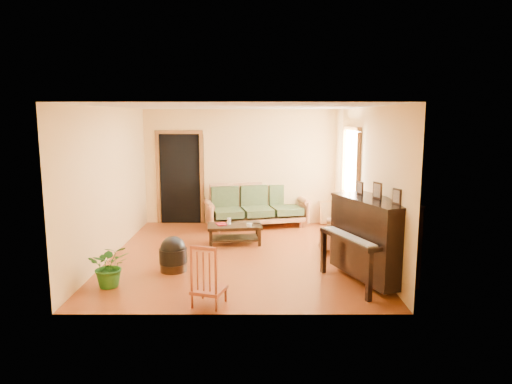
{
  "coord_description": "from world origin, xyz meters",
  "views": [
    {
      "loc": [
        0.29,
        -7.85,
        2.43
      ],
      "look_at": [
        0.29,
        0.2,
        1.1
      ],
      "focal_mm": 32.0,
      "sensor_mm": 36.0,
      "label": 1
    }
  ],
  "objects_px": {
    "piano": "(372,241)",
    "potted_plant": "(110,266)",
    "armchair": "(339,230)",
    "red_chair": "(209,274)",
    "footstool": "(173,258)",
    "sofa": "(257,206)",
    "ceramic_crock": "(336,220)",
    "coffee_table": "(235,234)"
  },
  "relations": [
    {
      "from": "coffee_table",
      "to": "footstool",
      "type": "height_order",
      "value": "footstool"
    },
    {
      "from": "armchair",
      "to": "piano",
      "type": "distance_m",
      "value": 1.65
    },
    {
      "from": "footstool",
      "to": "coffee_table",
      "type": "bearing_deg",
      "value": 60.31
    },
    {
      "from": "footstool",
      "to": "ceramic_crock",
      "type": "relative_size",
      "value": 1.89
    },
    {
      "from": "armchair",
      "to": "footstool",
      "type": "distance_m",
      "value": 3.07
    },
    {
      "from": "red_chair",
      "to": "sofa",
      "type": "bearing_deg",
      "value": 98.88
    },
    {
      "from": "coffee_table",
      "to": "potted_plant",
      "type": "relative_size",
      "value": 1.63
    },
    {
      "from": "sofa",
      "to": "piano",
      "type": "distance_m",
      "value": 3.84
    },
    {
      "from": "sofa",
      "to": "piano",
      "type": "height_order",
      "value": "piano"
    },
    {
      "from": "sofa",
      "to": "ceramic_crock",
      "type": "distance_m",
      "value": 1.85
    },
    {
      "from": "ceramic_crock",
      "to": "armchair",
      "type": "bearing_deg",
      "value": -98.54
    },
    {
      "from": "red_chair",
      "to": "potted_plant",
      "type": "xyz_separation_m",
      "value": [
        -1.49,
        0.64,
        -0.1
      ]
    },
    {
      "from": "red_chair",
      "to": "armchair",
      "type": "bearing_deg",
      "value": 66.36
    },
    {
      "from": "red_chair",
      "to": "potted_plant",
      "type": "bearing_deg",
      "value": 173.89
    },
    {
      "from": "sofa",
      "to": "red_chair",
      "type": "height_order",
      "value": "sofa"
    },
    {
      "from": "armchair",
      "to": "coffee_table",
      "type": "bearing_deg",
      "value": -174.26
    },
    {
      "from": "coffee_table",
      "to": "armchair",
      "type": "relative_size",
      "value": 1.34
    },
    {
      "from": "piano",
      "to": "red_chair",
      "type": "xyz_separation_m",
      "value": [
        -2.33,
        -0.85,
        -0.21
      ]
    },
    {
      "from": "sofa",
      "to": "potted_plant",
      "type": "relative_size",
      "value": 3.51
    },
    {
      "from": "piano",
      "to": "potted_plant",
      "type": "bearing_deg",
      "value": 161.78
    },
    {
      "from": "armchair",
      "to": "red_chair",
      "type": "distance_m",
      "value": 3.26
    },
    {
      "from": "red_chair",
      "to": "potted_plant",
      "type": "height_order",
      "value": "red_chair"
    },
    {
      "from": "sofa",
      "to": "ceramic_crock",
      "type": "height_order",
      "value": "sofa"
    },
    {
      "from": "ceramic_crock",
      "to": "coffee_table",
      "type": "bearing_deg",
      "value": -144.95
    },
    {
      "from": "coffee_table",
      "to": "piano",
      "type": "bearing_deg",
      "value": -44.07
    },
    {
      "from": "piano",
      "to": "ceramic_crock",
      "type": "bearing_deg",
      "value": 66.97
    },
    {
      "from": "potted_plant",
      "to": "piano",
      "type": "bearing_deg",
      "value": 3.05
    },
    {
      "from": "piano",
      "to": "potted_plant",
      "type": "xyz_separation_m",
      "value": [
        -3.82,
        -0.2,
        -0.31
      ]
    },
    {
      "from": "sofa",
      "to": "coffee_table",
      "type": "relative_size",
      "value": 2.15
    },
    {
      "from": "ceramic_crock",
      "to": "sofa",
      "type": "bearing_deg",
      "value": -173.91
    },
    {
      "from": "piano",
      "to": "potted_plant",
      "type": "relative_size",
      "value": 2.24
    },
    {
      "from": "piano",
      "to": "ceramic_crock",
      "type": "relative_size",
      "value": 6.06
    },
    {
      "from": "footstool",
      "to": "red_chair",
      "type": "xyz_separation_m",
      "value": [
        0.71,
        -1.33,
        0.2
      ]
    },
    {
      "from": "piano",
      "to": "red_chair",
      "type": "distance_m",
      "value": 2.49
    },
    {
      "from": "piano",
      "to": "armchair",
      "type": "bearing_deg",
      "value": 75.5
    },
    {
      "from": "footstool",
      "to": "red_chair",
      "type": "distance_m",
      "value": 1.52
    },
    {
      "from": "red_chair",
      "to": "potted_plant",
      "type": "distance_m",
      "value": 1.63
    },
    {
      "from": "ceramic_crock",
      "to": "piano",
      "type": "bearing_deg",
      "value": -91.76
    },
    {
      "from": "red_chair",
      "to": "ceramic_crock",
      "type": "xyz_separation_m",
      "value": [
        2.44,
        4.49,
        -0.3
      ]
    },
    {
      "from": "coffee_table",
      "to": "piano",
      "type": "xyz_separation_m",
      "value": [
        2.13,
        -2.06,
        0.44
      ]
    },
    {
      "from": "piano",
      "to": "footstool",
      "type": "height_order",
      "value": "piano"
    },
    {
      "from": "piano",
      "to": "footstool",
      "type": "xyz_separation_m",
      "value": [
        -3.03,
        0.48,
        -0.42
      ]
    }
  ]
}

